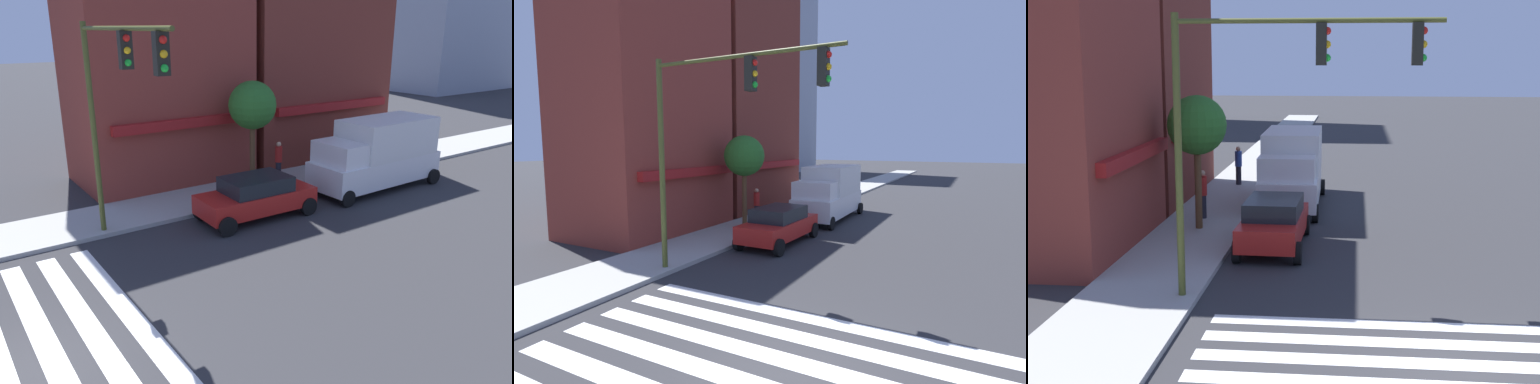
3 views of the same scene
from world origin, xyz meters
The scene contains 11 objects.
ground_plane centered at (0.00, 0.00, 0.00)m, with size 200.00×200.00×0.00m, color #2D2D30.
sidewalk_left centered at (0.00, 7.50, 0.07)m, with size 120.00×3.00×0.15m.
crosswalk_stripes centered at (0.00, 0.00, 0.00)m, with size 5.56×10.80×0.01m.
storefront_row centered at (12.76, 11.50, 7.43)m, with size 16.25×5.30×15.19m.
tower_distant centered at (50.43, 27.90, 23.37)m, with size 14.33×11.81×46.73m.
traffic_signal centered at (3.68, 4.20, 5.07)m, with size 0.32×6.27×6.96m.
sedan_red centered at (8.88, 4.70, 0.84)m, with size 4.44×2.02×1.59m.
box_truck_white centered at (15.31, 4.70, 1.59)m, with size 6.24×2.42×3.04m.
pedestrian_red_jacket centered at (12.19, 7.70, 1.07)m, with size 0.32×0.32×1.77m.
pedestrian_blue_shirt centered at (19.27, 7.54, 1.07)m, with size 0.32×0.32×1.77m.
street_tree centered at (10.64, 7.50, 3.66)m, with size 2.01×2.01×4.56m.
Camera 2 is at (-6.24, -2.86, 4.26)m, focal length 28.00 mm.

